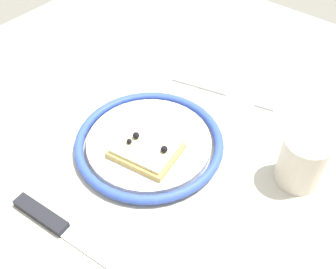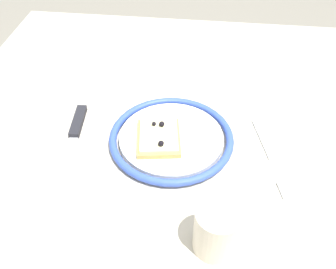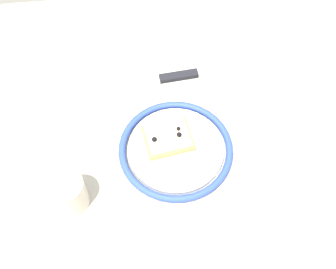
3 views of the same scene
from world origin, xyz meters
TOP-DOWN VIEW (x-y plane):
  - dining_table at (0.00, 0.00)m, footprint 1.04×0.92m
  - plate at (0.04, 0.05)m, footprint 0.24×0.24m
  - pizza_slice_near at (0.06, 0.06)m, footprint 0.09×0.11m
  - knife at (0.23, 0.05)m, footprint 0.04×0.24m
  - fork at (-0.15, 0.07)m, footprint 0.07×0.20m
  - cup at (-0.05, 0.26)m, footprint 0.07×0.07m

SIDE VIEW (x-z plane):
  - dining_table at x=0.00m, z-range 0.28..1.01m
  - fork at x=-0.15m, z-range 0.73..0.73m
  - knife at x=0.23m, z-range 0.72..0.74m
  - plate at x=0.04m, z-range 0.73..0.74m
  - pizza_slice_near at x=0.06m, z-range 0.73..0.76m
  - cup at x=-0.05m, z-range 0.73..0.81m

